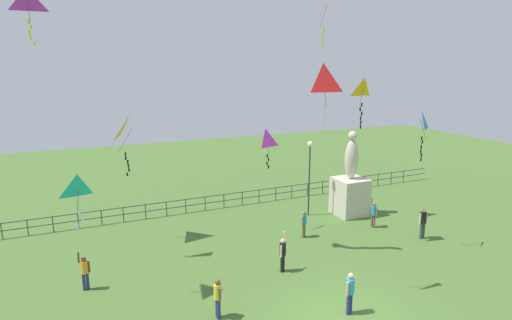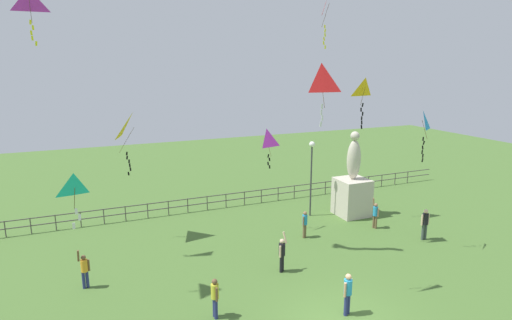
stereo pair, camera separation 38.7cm
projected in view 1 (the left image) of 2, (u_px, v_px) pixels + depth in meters
name	position (u px, v px, depth m)	size (l,w,h in m)	color
statue_monument	(350.00, 189.00, 26.81)	(1.89, 1.89, 5.40)	beige
lamppost	(310.00, 163.00, 26.22)	(0.36, 0.36, 4.80)	#38383D
person_0	(85.00, 270.00, 17.88)	(0.48, 0.28, 1.78)	navy
person_1	(423.00, 221.00, 23.18)	(0.53, 0.32, 1.75)	#3F4C47
person_2	(374.00, 213.00, 24.77)	(0.28, 0.48, 1.80)	brown
person_3	(304.00, 222.00, 23.36)	(0.40, 0.30, 1.53)	brown
person_4	(350.00, 290.00, 16.13)	(0.48, 0.32, 1.70)	navy
person_5	(218.00, 296.00, 15.85)	(0.30, 0.49, 1.61)	navy
person_6	(283.00, 252.00, 19.46)	(0.49, 0.38, 1.90)	black
kite_0	(79.00, 191.00, 12.53)	(0.79, 0.73, 1.76)	#19B2B2
kite_1	(323.00, 80.00, 15.97)	(1.00, 0.62, 2.36)	red
kite_2	(28.00, 1.00, 17.65)	(1.12, 0.42, 2.34)	#B22DB2
kite_3	(421.00, 123.00, 20.77)	(0.76, 0.66, 2.57)	#198CD1
kite_4	(132.00, 129.00, 21.85)	(1.41, 1.41, 3.27)	yellow
kite_5	(364.00, 89.00, 20.74)	(1.02, 0.48, 2.54)	yellow
kite_7	(327.00, 6.00, 23.36)	(0.70, 0.83, 3.09)	red
kite_8	(265.00, 139.00, 23.61)	(0.98, 0.74, 2.25)	#B22DB2
waterfront_railing	(216.00, 200.00, 28.07)	(36.03, 0.06, 0.95)	#4C4742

